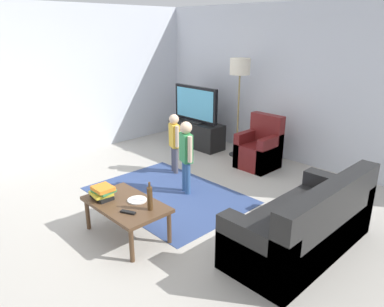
{
  "coord_description": "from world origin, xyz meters",
  "views": [
    {
      "loc": [
        3.38,
        -2.64,
        2.28
      ],
      "look_at": [
        0.0,
        0.6,
        0.65
      ],
      "focal_mm": 33.94,
      "sensor_mm": 36.0,
      "label": 1
    }
  ],
  "objects": [
    {
      "name": "coffee_table",
      "position": [
        0.22,
        -0.64,
        0.37
      ],
      "size": [
        1.0,
        0.6,
        0.42
      ],
      "color": "#513823",
      "rests_on": "ground"
    },
    {
      "name": "tv_stand",
      "position": [
        -1.65,
        2.3,
        0.24
      ],
      "size": [
        1.2,
        0.44,
        0.5
      ],
      "color": "black",
      "rests_on": "ground"
    },
    {
      "name": "armchair",
      "position": [
        -0.05,
        2.26,
        0.3
      ],
      "size": [
        0.6,
        0.6,
        0.9
      ],
      "color": "maroon",
      "rests_on": "ground"
    },
    {
      "name": "ground",
      "position": [
        0.0,
        0.0,
        0.0
      ],
      "size": [
        7.8,
        7.8,
        0.0
      ],
      "primitive_type": "plane",
      "color": "#B2ADA3"
    },
    {
      "name": "couch",
      "position": [
        1.81,
        0.55,
        0.29
      ],
      "size": [
        0.8,
        1.8,
        0.86
      ],
      "color": "black",
      "rests_on": "ground"
    },
    {
      "name": "book_stack",
      "position": [
        -0.06,
        -0.77,
        0.49
      ],
      "size": [
        0.28,
        0.26,
        0.15
      ],
      "color": "black",
      "rests_on": "coffee_table"
    },
    {
      "name": "bottle",
      "position": [
        0.54,
        -0.54,
        0.56
      ],
      "size": [
        0.06,
        0.06,
        0.32
      ],
      "color": "#4C3319",
      "rests_on": "coffee_table"
    },
    {
      "name": "floor_lamp",
      "position": [
        -0.71,
        2.45,
        1.54
      ],
      "size": [
        0.36,
        0.36,
        1.78
      ],
      "color": "#262626",
      "rests_on": "ground"
    },
    {
      "name": "area_rug",
      "position": [
        -0.27,
        0.38,
        0.0
      ],
      "size": [
        2.2,
        1.6,
        0.01
      ],
      "primitive_type": "cube",
      "color": "#33477A",
      "rests_on": "ground"
    },
    {
      "name": "tv",
      "position": [
        -1.65,
        2.28,
        0.85
      ],
      "size": [
        1.1,
        0.28,
        0.71
      ],
      "color": "black",
      "rests_on": "tv_stand"
    },
    {
      "name": "plate",
      "position": [
        0.27,
        -0.52,
        0.43
      ],
      "size": [
        0.22,
        0.22,
        0.02
      ],
      "color": "white",
      "rests_on": "coffee_table"
    },
    {
      "name": "wall_left",
      "position": [
        -3.0,
        0.0,
        1.35
      ],
      "size": [
        0.12,
        6.0,
        2.7
      ],
      "primitive_type": "cube",
      "color": "silver",
      "rests_on": "ground"
    },
    {
      "name": "tv_remote",
      "position": [
        0.44,
        -0.76,
        0.43
      ],
      "size": [
        0.17,
        0.12,
        0.02
      ],
      "primitive_type": "cube",
      "rotation": [
        0.0,
        0.0,
        0.44
      ],
      "color": "black",
      "rests_on": "coffee_table"
    },
    {
      "name": "child_near_tv",
      "position": [
        -0.87,
        1.03,
        0.59
      ],
      "size": [
        0.31,
        0.19,
        0.98
      ],
      "color": "#4C4C59",
      "rests_on": "ground"
    },
    {
      "name": "wall_back",
      "position": [
        0.0,
        3.0,
        1.35
      ],
      "size": [
        6.0,
        0.12,
        2.7
      ],
      "primitive_type": "cube",
      "color": "silver",
      "rests_on": "ground"
    },
    {
      "name": "child_center",
      "position": [
        -0.16,
        0.64,
        0.64
      ],
      "size": [
        0.34,
        0.2,
        1.06
      ],
      "color": "#33598C",
      "rests_on": "ground"
    }
  ]
}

